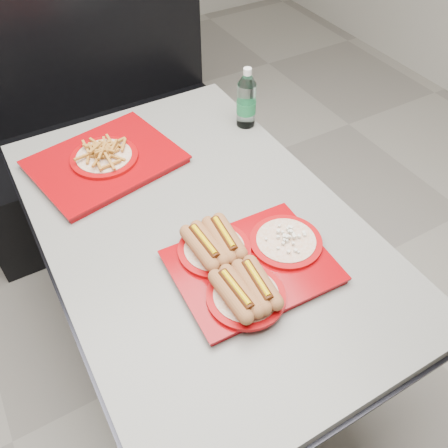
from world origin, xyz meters
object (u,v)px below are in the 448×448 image
booth_bench (100,134)px  diner_table (200,255)px  tray_near (246,263)px  tray_far (105,159)px  water_bottle (246,101)px

booth_bench → diner_table: bearing=-90.0°
diner_table → tray_near: 0.31m
tray_near → tray_far: (-0.18, 0.65, -0.01)m
diner_table → water_bottle: bearing=42.7°
tray_far → water_bottle: (0.56, -0.03, 0.07)m
booth_bench → tray_near: 1.39m
tray_near → tray_far: 0.67m
diner_table → tray_far: bearing=110.5°
tray_far → diner_table: bearing=-69.5°
diner_table → water_bottle: (0.40, 0.37, 0.27)m
booth_bench → water_bottle: booth_bench is taller
water_bottle → tray_far: bearing=176.8°
booth_bench → tray_near: (0.02, -1.34, 0.38)m
diner_table → tray_near: (0.02, -0.24, 0.20)m
tray_near → water_bottle: size_ratio=1.95×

